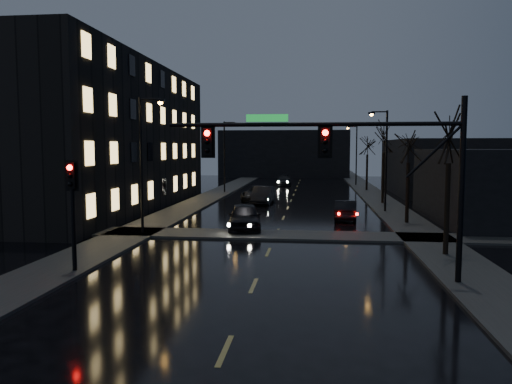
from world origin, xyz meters
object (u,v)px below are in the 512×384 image
(oncoming_car_d, at_px, (284,180))
(lead_car, at_px, (346,210))
(oncoming_car_b, at_px, (263,195))
(oncoming_car_c, at_px, (258,193))
(oncoming_car_a, at_px, (245,217))

(oncoming_car_d, distance_m, lead_car, 31.92)
(oncoming_car_b, distance_m, oncoming_car_c, 2.47)
(oncoming_car_b, xyz_separation_m, oncoming_car_d, (0.57, 21.97, -0.10))
(oncoming_car_a, xyz_separation_m, oncoming_car_c, (-1.08, 16.96, -0.10))
(oncoming_car_a, relative_size, oncoming_car_c, 0.93)
(oncoming_car_b, bearing_deg, oncoming_car_c, 110.69)
(oncoming_car_a, height_order, lead_car, oncoming_car_a)
(oncoming_car_c, xyz_separation_m, lead_car, (7.62, -11.67, -0.04))
(oncoming_car_c, height_order, lead_car, oncoming_car_c)
(oncoming_car_d, bearing_deg, oncoming_car_c, -97.62)
(oncoming_car_b, relative_size, oncoming_car_d, 1.01)
(oncoming_car_a, distance_m, oncoming_car_d, 36.58)
(lead_car, bearing_deg, oncoming_car_d, -74.28)
(oncoming_car_a, relative_size, oncoming_car_b, 1.02)
(lead_car, bearing_deg, oncoming_car_b, -49.18)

